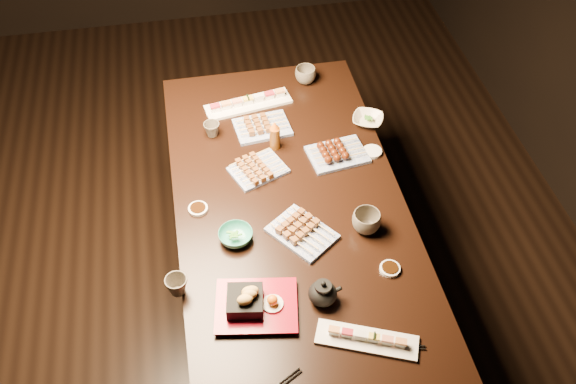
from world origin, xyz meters
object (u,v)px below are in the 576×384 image
Objects in this scene: teacup_far_left at (212,129)px; condiment_bottle at (275,135)px; teacup_far_right at (306,75)px; sushi_platter_near at (367,338)px; tempura_tray at (256,300)px; teapot at (323,291)px; edamame_bowl_cream at (368,120)px; sushi_platter_far at (248,101)px; teacup_near_left at (177,286)px; yakitori_plate_right at (302,229)px; yakitori_plate_left at (262,124)px; teacup_mid_right at (366,222)px; yakitori_plate_center at (258,167)px; dining_table at (290,262)px; edamame_bowl_green at (236,236)px.

condiment_bottle reaches higher than teacup_far_left.
sushi_platter_near is at bearing -93.49° from teacup_far_right.
condiment_bottle is at bearing 85.06° from tempura_tray.
condiment_bottle is at bearing 91.45° from teapot.
sushi_platter_far is at bearing 156.72° from edamame_bowl_cream.
teacup_near_left is at bearing 174.95° from sushi_platter_near.
yakitori_plate_left is at bearing 148.04° from yakitori_plate_right.
yakitori_plate_right is 0.51m from teacup_near_left.
yakitori_plate_right is 2.17× the size of teacup_mid_right.
yakitori_plate_right reaches higher than yakitori_plate_center.
teacup_mid_right is at bearing -63.28° from condiment_bottle.
teacup_far_left is (-0.27, 0.62, 0.00)m from yakitori_plate_right.
yakitori_plate_center is at bearing -119.36° from teacup_far_right.
yakitori_plate_center is 0.57m from edamame_bowl_cream.
sushi_platter_near is 1.42× the size of yakitori_plate_right.
teapot reaches higher than sushi_platter_near.
tempura_tray is (-0.20, -0.45, 0.43)m from dining_table.
dining_table is 0.43m from yakitori_plate_right.
condiment_bottle is at bearing 55.59° from teacup_near_left.
yakitori_plate_right is at bearing 91.52° from teapot.
condiment_bottle reaches higher than yakitori_plate_left.
teapot is (-0.19, -1.22, 0.01)m from teacup_far_right.
dining_table is at bearing -61.04° from teacup_far_left.
teacup_near_left is 0.57× the size of condiment_bottle.
tempura_tray reaches higher than teapot.
teapot reaches higher than teacup_far_left.
teacup_near_left is (-0.46, -0.33, 0.41)m from dining_table.
yakitori_plate_center is 0.64m from teacup_far_right.
edamame_bowl_cream is at bearing -58.28° from teacup_far_right.
sushi_platter_far is 0.79m from edamame_bowl_green.
sushi_platter_far is 0.55m from edamame_bowl_cream.
tempura_tray reaches higher than sushi_platter_far.
edamame_bowl_cream is at bearing -0.11° from yakitori_plate_center.
tempura_tray is at bearing -149.23° from teacup_mid_right.
dining_table is 16.55× the size of teacup_mid_right.
sushi_platter_near is at bearing -67.93° from dining_table.
dining_table is at bearing -87.54° from yakitori_plate_center.
yakitori_plate_center is at bearing -57.98° from teacup_far_left.
teacup_mid_right is 1.54× the size of teacup_far_left.
edamame_bowl_green is (-0.16, -0.78, -0.00)m from sushi_platter_far.
teacup_far_left is (-0.69, 0.04, 0.02)m from edamame_bowl_cream.
edamame_bowl_green is at bearing 148.31° from sushi_platter_near.
tempura_tray reaches higher than teacup_far_right.
yakitori_plate_center is 1.83× the size of teapot.
tempura_tray reaches higher than dining_table.
teacup_far_left is 0.56m from teacup_far_right.
tempura_tray reaches higher than sushi_platter_near.
dining_table is 0.62m from teapot.
edamame_bowl_cream is at bearing 96.68° from sushi_platter_near.
teacup_far_right reaches higher than teacup_near_left.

